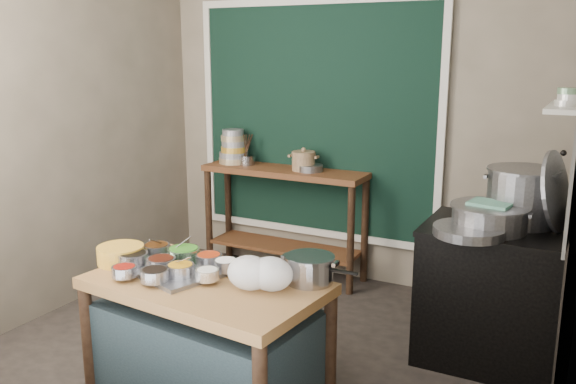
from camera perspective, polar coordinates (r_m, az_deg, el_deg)
The scene contains 28 objects.
floor at distance 4.20m, azimuth -1.92°, elevation -14.50°, with size 3.50×3.00×0.02m, color #2F2824.
back_wall at distance 5.12m, azimuth 6.35°, elevation 7.03°, with size 3.50×0.02×2.80m, color gray.
left_wall at distance 4.87m, azimuth -20.51°, elevation 5.97°, with size 0.02×3.00×2.80m, color gray.
curtain_panel at distance 5.22m, azimuth 2.57°, elevation 6.67°, with size 2.10×0.02×1.90m, color black.
curtain_frame at distance 5.21m, azimuth 2.53°, elevation 6.66°, with size 2.22×0.03×2.02m, color beige, non-canonical shape.
soot_patch at distance 4.08m, azimuth 24.87°, elevation -5.81°, with size 0.01×1.30×1.30m, color black.
wall_shelf at distance 4.10m, azimuth 24.71°, elevation 7.21°, with size 0.22×0.70×0.03m, color beige.
prep_table at distance 3.44m, azimuth -7.56°, elevation -14.04°, with size 1.25×0.72×0.75m, color brown.
back_counter at distance 5.31m, azimuth -0.35°, elevation -2.83°, with size 1.45×0.40×0.95m, color #5D301A.
stove_block at distance 4.11m, azimuth 18.93°, elevation -9.25°, with size 0.90×0.68×0.85m, color black.
stove_top at distance 3.97m, azimuth 19.40°, elevation -3.35°, with size 0.92×0.69×0.03m, color black.
condiment_tray at distance 3.42m, azimuth -10.74°, elevation -7.29°, with size 0.50×0.36×0.02m, color gray.
condiment_bowls at distance 3.43m, azimuth -10.87°, elevation -6.45°, with size 0.66×0.50×0.07m.
yellow_basin at distance 3.63m, azimuth -15.38°, elevation -5.66°, with size 0.26×0.26×0.10m, color gold.
saucepan at distance 3.21m, azimuth 2.05°, elevation -7.21°, with size 0.27×0.27×0.15m, color gray, non-canonical shape.
plastic_bag_a at distance 3.13m, azimuth -3.63°, elevation -7.55°, with size 0.23×0.20×0.18m, color white.
plastic_bag_b at distance 3.11m, azimuth -1.61°, elevation -7.67°, with size 0.23×0.20×0.17m, color white.
bowl_stack at distance 5.47m, azimuth -5.07°, elevation 4.08°, with size 0.27×0.27×0.30m.
utensil_cup at distance 5.38m, azimuth -3.84°, elevation 2.99°, with size 0.14×0.14×0.08m, color gray.
ceramic_crock at distance 5.11m, azimuth 1.45°, elevation 2.81°, with size 0.21×0.21×0.14m, color #8E6F4D, non-canonical shape.
wide_bowl at distance 5.09m, azimuth 2.07°, elevation 2.27°, with size 0.22×0.22×0.05m, color gray.
stock_pot at distance 4.04m, azimuth 21.03°, elevation -0.37°, with size 0.45×0.45×0.35m, color gray, non-canonical shape.
pot_lid at distance 3.95m, azimuth 23.77°, elevation 0.06°, with size 0.49×0.49×0.02m, color gray.
steamer at distance 3.86m, azimuth 18.33°, elevation -2.27°, with size 0.48×0.48×0.15m, color gray, non-canonical shape.
green_cloth at distance 3.84m, azimuth 18.42°, elevation -1.03°, with size 0.24×0.18×0.02m, color #65AD8E.
shallow_pan at distance 3.72m, azimuth 16.56°, elevation -3.52°, with size 0.42×0.42×0.05m, color gray.
shelf_bowl_stack at distance 4.00m, azimuth 24.72°, elevation 8.03°, with size 0.13×0.13×0.11m.
shelf_bowl_green at distance 4.31m, azimuth 24.93°, elevation 7.94°, with size 0.13×0.13×0.05m, color gray.
Camera 1 is at (1.84, -3.23, 1.94)m, focal length 38.00 mm.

